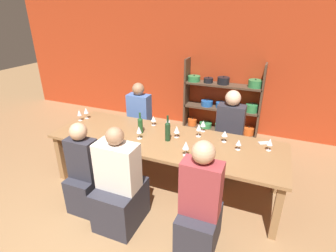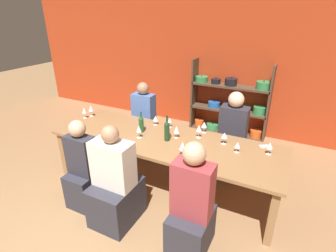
{
  "view_description": "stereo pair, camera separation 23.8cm",
  "coord_description": "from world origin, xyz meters",
  "px_view_note": "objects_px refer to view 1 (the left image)",
  "views": [
    {
      "loc": [
        1.41,
        -1.29,
        2.31
      ],
      "look_at": [
        0.2,
        1.65,
        0.88
      ],
      "focal_mm": 28.0,
      "sensor_mm": 36.0,
      "label": 1
    },
    {
      "loc": [
        1.63,
        -1.19,
        2.31
      ],
      "look_at": [
        0.2,
        1.65,
        0.88
      ],
      "focal_mm": 28.0,
      "sensor_mm": 36.0,
      "label": 2
    }
  ],
  "objects_px": {
    "wine_glass_red_d": "(239,143)",
    "person_far_a": "(140,126)",
    "wine_glass_empty_a": "(199,128)",
    "wine_glass_white_b": "(86,111)",
    "wine_glass_red_b": "(139,130)",
    "wine_glass_white_d": "(177,130)",
    "wine_glass_red_a": "(186,145)",
    "person_near_c": "(85,178)",
    "shelf_unit": "(223,104)",
    "wine_glass_empty_b": "(225,134)",
    "person_near_b": "(120,191)",
    "wine_glass_red_f": "(79,113)",
    "person_near_a": "(200,210)",
    "wine_bottle_green": "(140,125)",
    "wine_bottle_dark": "(168,131)",
    "wine_glass_red_e": "(203,124)",
    "cell_phone": "(264,143)",
    "dining_table": "(165,144)",
    "wine_glass_red_c": "(270,142)",
    "wine_glass_white_c": "(154,119)",
    "wine_glass_white_a": "(168,120)"
  },
  "relations": [
    {
      "from": "wine_glass_empty_b",
      "to": "wine_glass_white_d",
      "type": "xyz_separation_m",
      "value": [
        -0.62,
        -0.11,
        -0.01
      ]
    },
    {
      "from": "dining_table",
      "to": "person_far_a",
      "type": "xyz_separation_m",
      "value": [
        -0.81,
        0.79,
        -0.22
      ]
    },
    {
      "from": "wine_glass_white_c",
      "to": "wine_bottle_dark",
      "type": "bearing_deg",
      "value": -44.7
    },
    {
      "from": "cell_phone",
      "to": "person_far_a",
      "type": "bearing_deg",
      "value": 168.69
    },
    {
      "from": "wine_glass_red_a",
      "to": "person_near_c",
      "type": "distance_m",
      "value": 1.29
    },
    {
      "from": "wine_glass_empty_a",
      "to": "wine_glass_empty_b",
      "type": "height_order",
      "value": "wine_glass_empty_a"
    },
    {
      "from": "wine_glass_empty_a",
      "to": "wine_glass_white_b",
      "type": "height_order",
      "value": "wine_glass_empty_a"
    },
    {
      "from": "person_far_a",
      "to": "person_near_c",
      "type": "height_order",
      "value": "person_far_a"
    },
    {
      "from": "wine_glass_white_b",
      "to": "person_near_a",
      "type": "xyz_separation_m",
      "value": [
        2.14,
        -1.01,
        -0.4
      ]
    },
    {
      "from": "shelf_unit",
      "to": "person_far_a",
      "type": "xyz_separation_m",
      "value": [
        -1.16,
        -1.29,
        -0.14
      ]
    },
    {
      "from": "wine_glass_red_a",
      "to": "wine_glass_red_e",
      "type": "xyz_separation_m",
      "value": [
        0.01,
        0.72,
        -0.02
      ]
    },
    {
      "from": "shelf_unit",
      "to": "person_near_c",
      "type": "bearing_deg",
      "value": -110.54
    },
    {
      "from": "wine_glass_red_e",
      "to": "cell_phone",
      "type": "distance_m",
      "value": 0.84
    },
    {
      "from": "wine_glass_white_b",
      "to": "wine_glass_white_c",
      "type": "xyz_separation_m",
      "value": [
        1.08,
        0.17,
        -0.03
      ]
    },
    {
      "from": "wine_glass_red_f",
      "to": "person_near_a",
      "type": "height_order",
      "value": "person_near_a"
    },
    {
      "from": "wine_bottle_green",
      "to": "wine_glass_empty_b",
      "type": "relative_size",
      "value": 1.86
    },
    {
      "from": "wine_glass_red_b",
      "to": "wine_glass_white_d",
      "type": "height_order",
      "value": "wine_glass_red_b"
    },
    {
      "from": "shelf_unit",
      "to": "wine_glass_red_d",
      "type": "distance_m",
      "value": 2.1
    },
    {
      "from": "wine_glass_white_b",
      "to": "cell_phone",
      "type": "height_order",
      "value": "wine_glass_white_b"
    },
    {
      "from": "shelf_unit",
      "to": "wine_bottle_dark",
      "type": "distance_m",
      "value": 2.14
    },
    {
      "from": "wine_glass_empty_a",
      "to": "wine_glass_white_c",
      "type": "bearing_deg",
      "value": 171.15
    },
    {
      "from": "wine_glass_white_a",
      "to": "wine_glass_empty_b",
      "type": "distance_m",
      "value": 0.86
    },
    {
      "from": "wine_bottle_green",
      "to": "wine_glass_red_c",
      "type": "distance_m",
      "value": 1.68
    },
    {
      "from": "cell_phone",
      "to": "person_far_a",
      "type": "xyz_separation_m",
      "value": [
        -2.03,
        0.41,
        -0.29
      ]
    },
    {
      "from": "wine_glass_red_e",
      "to": "wine_glass_white_d",
      "type": "distance_m",
      "value": 0.42
    },
    {
      "from": "wine_glass_empty_b",
      "to": "wine_glass_white_c",
      "type": "relative_size",
      "value": 1.12
    },
    {
      "from": "wine_glass_red_b",
      "to": "wine_glass_red_c",
      "type": "relative_size",
      "value": 1.13
    },
    {
      "from": "wine_glass_red_c",
      "to": "person_near_b",
      "type": "distance_m",
      "value": 1.85
    },
    {
      "from": "shelf_unit",
      "to": "person_far_a",
      "type": "distance_m",
      "value": 1.74
    },
    {
      "from": "wine_glass_red_b",
      "to": "dining_table",
      "type": "bearing_deg",
      "value": 19.34
    },
    {
      "from": "person_near_a",
      "to": "wine_glass_white_b",
      "type": "bearing_deg",
      "value": 154.87
    },
    {
      "from": "wine_glass_red_a",
      "to": "wine_glass_red_e",
      "type": "distance_m",
      "value": 0.72
    },
    {
      "from": "person_far_a",
      "to": "person_near_c",
      "type": "xyz_separation_m",
      "value": [
        0.09,
        -1.57,
        -0.02
      ]
    },
    {
      "from": "wine_glass_empty_a",
      "to": "wine_glass_red_c",
      "type": "height_order",
      "value": "wine_glass_empty_a"
    },
    {
      "from": "wine_bottle_green",
      "to": "wine_bottle_dark",
      "type": "distance_m",
      "value": 0.44
    },
    {
      "from": "wine_glass_empty_b",
      "to": "person_near_b",
      "type": "height_order",
      "value": "person_near_b"
    },
    {
      "from": "wine_glass_red_c",
      "to": "shelf_unit",
      "type": "bearing_deg",
      "value": 116.45
    },
    {
      "from": "wine_glass_red_a",
      "to": "wine_glass_red_e",
      "type": "bearing_deg",
      "value": 89.4
    },
    {
      "from": "wine_glass_white_b",
      "to": "wine_glass_empty_b",
      "type": "height_order",
      "value": "wine_glass_white_b"
    },
    {
      "from": "wine_glass_empty_a",
      "to": "wine_glass_white_b",
      "type": "xyz_separation_m",
      "value": [
        -1.8,
        -0.05,
        -0.01
      ]
    },
    {
      "from": "wine_glass_red_d",
      "to": "wine_glass_red_f",
      "type": "relative_size",
      "value": 0.77
    },
    {
      "from": "wine_glass_red_d",
      "to": "person_far_a",
      "type": "bearing_deg",
      "value": 157.93
    },
    {
      "from": "cell_phone",
      "to": "person_near_b",
      "type": "bearing_deg",
      "value": -139.02
    },
    {
      "from": "wine_glass_red_b",
      "to": "cell_phone",
      "type": "bearing_deg",
      "value": 17.88
    },
    {
      "from": "wine_glass_empty_a",
      "to": "wine_glass_red_b",
      "type": "relative_size",
      "value": 1.02
    },
    {
      "from": "wine_glass_red_a",
      "to": "person_far_a",
      "type": "bearing_deg",
      "value": 137.92
    },
    {
      "from": "shelf_unit",
      "to": "wine_glass_empty_b",
      "type": "height_order",
      "value": "shelf_unit"
    },
    {
      "from": "wine_bottle_green",
      "to": "wine_bottle_dark",
      "type": "height_order",
      "value": "wine_bottle_dark"
    },
    {
      "from": "wine_bottle_green",
      "to": "wine_glass_red_a",
      "type": "height_order",
      "value": "wine_bottle_green"
    },
    {
      "from": "wine_glass_red_f",
      "to": "person_far_a",
      "type": "xyz_separation_m",
      "value": [
        0.65,
        0.71,
        -0.4
      ]
    }
  ]
}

